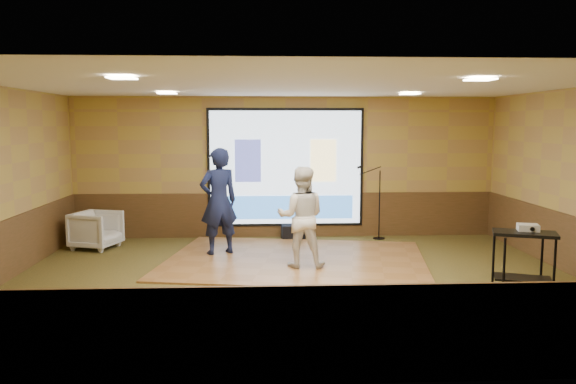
{
  "coord_description": "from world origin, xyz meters",
  "views": [
    {
      "loc": [
        -0.54,
        -8.46,
        2.41
      ],
      "look_at": [
        -0.08,
        0.76,
        1.3
      ],
      "focal_mm": 35.0,
      "sensor_mm": 36.0,
      "label": 1
    }
  ],
  "objects_px": {
    "dance_floor": "(296,260)",
    "av_table": "(524,251)",
    "duffel_bag": "(293,232)",
    "projector_screen": "(286,169)",
    "projector": "(528,227)",
    "banquet_chair": "(96,230)",
    "mic_stand": "(377,216)",
    "player_right": "(301,217)",
    "player_left": "(219,201)"
  },
  "relations": [
    {
      "from": "projector_screen",
      "to": "player_right",
      "type": "xyz_separation_m",
      "value": [
        0.14,
        -2.65,
        -0.6
      ]
    },
    {
      "from": "av_table",
      "to": "projector",
      "type": "distance_m",
      "value": 0.35
    },
    {
      "from": "dance_floor",
      "to": "av_table",
      "type": "bearing_deg",
      "value": -34.26
    },
    {
      "from": "player_right",
      "to": "banquet_chair",
      "type": "bearing_deg",
      "value": -17.25
    },
    {
      "from": "av_table",
      "to": "banquet_chair",
      "type": "relative_size",
      "value": 1.12
    },
    {
      "from": "dance_floor",
      "to": "banquet_chair",
      "type": "height_order",
      "value": "banquet_chair"
    },
    {
      "from": "mic_stand",
      "to": "player_right",
      "type": "bearing_deg",
      "value": -103.75
    },
    {
      "from": "player_right",
      "to": "mic_stand",
      "type": "distance_m",
      "value": 2.97
    },
    {
      "from": "duffel_bag",
      "to": "av_table",
      "type": "bearing_deg",
      "value": -52.85
    },
    {
      "from": "player_left",
      "to": "duffel_bag",
      "type": "bearing_deg",
      "value": -159.79
    },
    {
      "from": "player_right",
      "to": "av_table",
      "type": "xyz_separation_m",
      "value": [
        3.06,
        -1.61,
        -0.26
      ]
    },
    {
      "from": "projector_screen",
      "to": "player_left",
      "type": "xyz_separation_m",
      "value": [
        -1.31,
        -1.63,
        -0.46
      ]
    },
    {
      "from": "projector_screen",
      "to": "player_left",
      "type": "distance_m",
      "value": 2.14
    },
    {
      "from": "dance_floor",
      "to": "av_table",
      "type": "relative_size",
      "value": 5.02
    },
    {
      "from": "projector",
      "to": "mic_stand",
      "type": "xyz_separation_m",
      "value": [
        -1.37,
        3.88,
        -0.45
      ]
    },
    {
      "from": "dance_floor",
      "to": "duffel_bag",
      "type": "distance_m",
      "value": 1.91
    },
    {
      "from": "av_table",
      "to": "duffel_bag",
      "type": "relative_size",
      "value": 1.87
    },
    {
      "from": "dance_floor",
      "to": "player_left",
      "type": "xyz_separation_m",
      "value": [
        -1.39,
        0.5,
        1.0
      ]
    },
    {
      "from": "duffel_bag",
      "to": "mic_stand",
      "type": "bearing_deg",
      "value": -2.18
    },
    {
      "from": "av_table",
      "to": "duffel_bag",
      "type": "distance_m",
      "value": 5.08
    },
    {
      "from": "dance_floor",
      "to": "projector_screen",
      "type": "bearing_deg",
      "value": 92.19
    },
    {
      "from": "dance_floor",
      "to": "player_right",
      "type": "height_order",
      "value": "player_right"
    },
    {
      "from": "projector_screen",
      "to": "projector",
      "type": "bearing_deg",
      "value": -51.8
    },
    {
      "from": "player_right",
      "to": "projector",
      "type": "bearing_deg",
      "value": 160.47
    },
    {
      "from": "projector_screen",
      "to": "projector",
      "type": "relative_size",
      "value": 11.73
    },
    {
      "from": "mic_stand",
      "to": "projector_screen",
      "type": "bearing_deg",
      "value": -165.57
    },
    {
      "from": "banquet_chair",
      "to": "duffel_bag",
      "type": "distance_m",
      "value": 3.97
    },
    {
      "from": "player_right",
      "to": "duffel_bag",
      "type": "height_order",
      "value": "player_right"
    },
    {
      "from": "banquet_chair",
      "to": "mic_stand",
      "type": "bearing_deg",
      "value": -65.47
    },
    {
      "from": "projector_screen",
      "to": "dance_floor",
      "type": "distance_m",
      "value": 2.59
    },
    {
      "from": "player_left",
      "to": "mic_stand",
      "type": "relative_size",
      "value": 1.25
    },
    {
      "from": "mic_stand",
      "to": "av_table",
      "type": "bearing_deg",
      "value": -48.73
    },
    {
      "from": "projector_screen",
      "to": "duffel_bag",
      "type": "relative_size",
      "value": 6.88
    },
    {
      "from": "player_right",
      "to": "projector",
      "type": "relative_size",
      "value": 5.97
    },
    {
      "from": "mic_stand",
      "to": "duffel_bag",
      "type": "height_order",
      "value": "mic_stand"
    },
    {
      "from": "projector_screen",
      "to": "av_table",
      "type": "xyz_separation_m",
      "value": [
        3.2,
        -4.26,
        -0.86
      ]
    },
    {
      "from": "player_right",
      "to": "banquet_chair",
      "type": "relative_size",
      "value": 2.09
    },
    {
      "from": "projector",
      "to": "banquet_chair",
      "type": "height_order",
      "value": "projector"
    },
    {
      "from": "projector_screen",
      "to": "duffel_bag",
      "type": "height_order",
      "value": "projector_screen"
    },
    {
      "from": "duffel_bag",
      "to": "banquet_chair",
      "type": "bearing_deg",
      "value": -169.51
    },
    {
      "from": "projector_screen",
      "to": "banquet_chair",
      "type": "xyz_separation_m",
      "value": [
        -3.75,
        -0.95,
        -1.11
      ]
    },
    {
      "from": "dance_floor",
      "to": "player_left",
      "type": "height_order",
      "value": "player_left"
    },
    {
      "from": "projector_screen",
      "to": "mic_stand",
      "type": "xyz_separation_m",
      "value": [
        1.91,
        -0.3,
        -0.98
      ]
    },
    {
      "from": "dance_floor",
      "to": "player_left",
      "type": "bearing_deg",
      "value": 160.1
    },
    {
      "from": "player_left",
      "to": "banquet_chair",
      "type": "bearing_deg",
      "value": -39.28
    },
    {
      "from": "projector",
      "to": "mic_stand",
      "type": "bearing_deg",
      "value": 124.94
    },
    {
      "from": "player_right",
      "to": "duffel_bag",
      "type": "bearing_deg",
      "value": -83.85
    },
    {
      "from": "dance_floor",
      "to": "mic_stand",
      "type": "xyz_separation_m",
      "value": [
        1.83,
        1.84,
        0.48
      ]
    },
    {
      "from": "projector_screen",
      "to": "projector",
      "type": "xyz_separation_m",
      "value": [
        3.28,
        -4.17,
        -0.53
      ]
    },
    {
      "from": "mic_stand",
      "to": "duffel_bag",
      "type": "distance_m",
      "value": 1.8
    }
  ]
}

